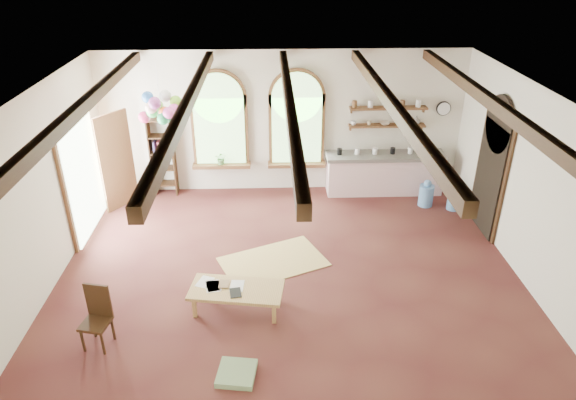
{
  "coord_description": "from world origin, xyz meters",
  "views": [
    {
      "loc": [
        -0.29,
        -7.39,
        5.3
      ],
      "look_at": [
        0.0,
        0.6,
        1.17
      ],
      "focal_mm": 32.0,
      "sensor_mm": 36.0,
      "label": 1
    }
  ],
  "objects_px": {
    "kitchen_counter": "(384,173)",
    "balloon_cluster": "(160,108)",
    "side_chair": "(98,329)",
    "coffee_table": "(236,291)"
  },
  "relations": [
    {
      "from": "kitchen_counter",
      "to": "coffee_table",
      "type": "bearing_deg",
      "value": -127.53
    },
    {
      "from": "kitchen_counter",
      "to": "coffee_table",
      "type": "xyz_separation_m",
      "value": [
        -3.16,
        -4.11,
        -0.11
      ]
    },
    {
      "from": "kitchen_counter",
      "to": "side_chair",
      "type": "distance_m",
      "value": 7.02
    },
    {
      "from": "side_chair",
      "to": "kitchen_counter",
      "type": "bearing_deg",
      "value": 43.26
    },
    {
      "from": "side_chair",
      "to": "balloon_cluster",
      "type": "height_order",
      "value": "balloon_cluster"
    },
    {
      "from": "balloon_cluster",
      "to": "side_chair",
      "type": "bearing_deg",
      "value": -95.96
    },
    {
      "from": "kitchen_counter",
      "to": "balloon_cluster",
      "type": "height_order",
      "value": "balloon_cluster"
    },
    {
      "from": "kitchen_counter",
      "to": "side_chair",
      "type": "xyz_separation_m",
      "value": [
        -5.11,
        -4.81,
        -0.2
      ]
    },
    {
      "from": "kitchen_counter",
      "to": "coffee_table",
      "type": "relative_size",
      "value": 1.75
    },
    {
      "from": "coffee_table",
      "to": "side_chair",
      "type": "bearing_deg",
      "value": -160.3
    }
  ]
}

